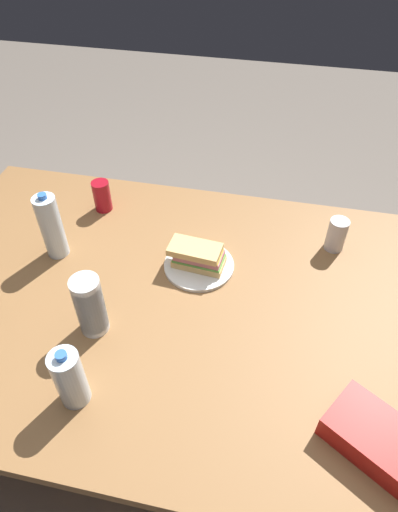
% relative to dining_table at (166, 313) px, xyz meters
% --- Properties ---
extents(ground_plane, '(8.00, 8.00, 0.00)m').
position_rel_dining_table_xyz_m(ground_plane, '(0.00, 0.00, -0.69)').
color(ground_plane, '#70665B').
extents(dining_table, '(1.73, 1.17, 0.77)m').
position_rel_dining_table_xyz_m(dining_table, '(0.00, 0.00, 0.00)').
color(dining_table, olive).
rests_on(dining_table, ground_plane).
extents(paper_plate, '(0.24, 0.24, 0.01)m').
position_rel_dining_table_xyz_m(paper_plate, '(-0.08, -0.16, 0.08)').
color(paper_plate, white).
rests_on(paper_plate, dining_table).
extents(sandwich, '(0.19, 0.11, 0.08)m').
position_rel_dining_table_xyz_m(sandwich, '(-0.07, -0.16, 0.13)').
color(sandwich, '#DBB26B').
rests_on(sandwich, paper_plate).
extents(soda_can_red, '(0.07, 0.07, 0.12)m').
position_rel_dining_table_xyz_m(soda_can_red, '(0.35, -0.39, 0.14)').
color(soda_can_red, maroon).
rests_on(soda_can_red, dining_table).
extents(chip_bag, '(0.27, 0.25, 0.07)m').
position_rel_dining_table_xyz_m(chip_bag, '(-0.61, 0.34, 0.11)').
color(chip_bag, red).
rests_on(chip_bag, dining_table).
extents(water_bottle_tall, '(0.07, 0.07, 0.25)m').
position_rel_dining_table_xyz_m(water_bottle_tall, '(0.42, -0.13, 0.20)').
color(water_bottle_tall, silver).
rests_on(water_bottle_tall, dining_table).
extents(plastic_cup_stack, '(0.08, 0.08, 0.20)m').
position_rel_dining_table_xyz_m(plastic_cup_stack, '(0.17, 0.15, 0.18)').
color(plastic_cup_stack, silver).
rests_on(plastic_cup_stack, dining_table).
extents(water_bottle_spare, '(0.08, 0.08, 0.20)m').
position_rel_dining_table_xyz_m(water_bottle_spare, '(0.14, 0.38, 0.17)').
color(water_bottle_spare, silver).
rests_on(water_bottle_spare, dining_table).
extents(soda_can_silver, '(0.07, 0.07, 0.12)m').
position_rel_dining_table_xyz_m(soda_can_silver, '(-0.52, -0.35, 0.14)').
color(soda_can_silver, silver).
rests_on(soda_can_silver, dining_table).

